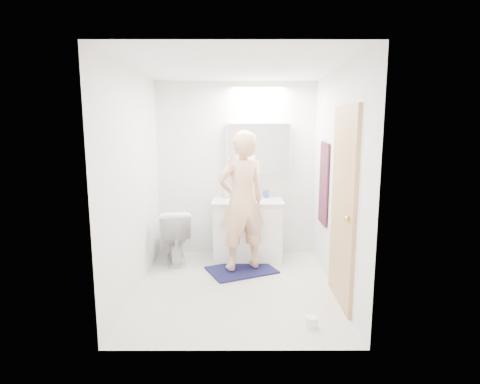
{
  "coord_description": "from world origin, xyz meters",
  "views": [
    {
      "loc": [
        0.04,
        -4.11,
        1.79
      ],
      "look_at": [
        0.05,
        0.25,
        1.05
      ],
      "focal_mm": 28.76,
      "sensor_mm": 36.0,
      "label": 1
    }
  ],
  "objects_px": {
    "soap_bottle_a": "(227,190)",
    "toothbrush_cup": "(266,194)",
    "vanity_cabinet": "(247,231)",
    "medicine_cabinet": "(258,148)",
    "soap_bottle_b": "(238,191)",
    "toilet": "(175,235)",
    "toilet_paper_roll": "(311,322)",
    "person": "(242,201)"
  },
  "relations": [
    {
      "from": "soap_bottle_b",
      "to": "toilet_paper_roll",
      "type": "relative_size",
      "value": 1.64
    },
    {
      "from": "vanity_cabinet",
      "to": "medicine_cabinet",
      "type": "distance_m",
      "value": 1.14
    },
    {
      "from": "medicine_cabinet",
      "to": "soap_bottle_b",
      "type": "relative_size",
      "value": 4.89
    },
    {
      "from": "soap_bottle_b",
      "to": "toothbrush_cup",
      "type": "relative_size",
      "value": 1.74
    },
    {
      "from": "vanity_cabinet",
      "to": "medicine_cabinet",
      "type": "bearing_deg",
      "value": 55.19
    },
    {
      "from": "toilet",
      "to": "medicine_cabinet",
      "type": "bearing_deg",
      "value": -175.11
    },
    {
      "from": "vanity_cabinet",
      "to": "soap_bottle_b",
      "type": "distance_m",
      "value": 0.57
    },
    {
      "from": "medicine_cabinet",
      "to": "person",
      "type": "height_order",
      "value": "medicine_cabinet"
    },
    {
      "from": "vanity_cabinet",
      "to": "person",
      "type": "distance_m",
      "value": 0.7
    },
    {
      "from": "soap_bottle_a",
      "to": "toothbrush_cup",
      "type": "distance_m",
      "value": 0.55
    },
    {
      "from": "person",
      "to": "toilet_paper_roll",
      "type": "distance_m",
      "value": 1.73
    },
    {
      "from": "toilet",
      "to": "person",
      "type": "height_order",
      "value": "person"
    },
    {
      "from": "toilet",
      "to": "toilet_paper_roll",
      "type": "xyz_separation_m",
      "value": [
        1.51,
        -1.73,
        -0.31
      ]
    },
    {
      "from": "soap_bottle_b",
      "to": "toothbrush_cup",
      "type": "xyz_separation_m",
      "value": [
        0.39,
        -0.02,
        -0.04
      ]
    },
    {
      "from": "person",
      "to": "soap_bottle_a",
      "type": "bearing_deg",
      "value": -95.83
    },
    {
      "from": "medicine_cabinet",
      "to": "person",
      "type": "relative_size",
      "value": 0.52
    },
    {
      "from": "medicine_cabinet",
      "to": "soap_bottle_b",
      "type": "height_order",
      "value": "medicine_cabinet"
    },
    {
      "from": "toilet",
      "to": "soap_bottle_a",
      "type": "bearing_deg",
      "value": -170.14
    },
    {
      "from": "toilet",
      "to": "person",
      "type": "bearing_deg",
      "value": 146.64
    },
    {
      "from": "soap_bottle_a",
      "to": "toothbrush_cup",
      "type": "height_order",
      "value": "soap_bottle_a"
    },
    {
      "from": "vanity_cabinet",
      "to": "toilet",
      "type": "xyz_separation_m",
      "value": [
        -0.97,
        -0.11,
        -0.03
      ]
    },
    {
      "from": "vanity_cabinet",
      "to": "toothbrush_cup",
      "type": "xyz_separation_m",
      "value": [
        0.26,
        0.16,
        0.48
      ]
    },
    {
      "from": "soap_bottle_b",
      "to": "soap_bottle_a",
      "type": "bearing_deg",
      "value": -169.21
    },
    {
      "from": "toilet",
      "to": "soap_bottle_a",
      "type": "height_order",
      "value": "soap_bottle_a"
    },
    {
      "from": "soap_bottle_b",
      "to": "toilet_paper_roll",
      "type": "bearing_deg",
      "value": -71.71
    },
    {
      "from": "vanity_cabinet",
      "to": "toothbrush_cup",
      "type": "distance_m",
      "value": 0.57
    },
    {
      "from": "person",
      "to": "soap_bottle_b",
      "type": "distance_m",
      "value": 0.66
    },
    {
      "from": "person",
      "to": "soap_bottle_b",
      "type": "xyz_separation_m",
      "value": [
        -0.05,
        0.65,
        0.02
      ]
    },
    {
      "from": "toilet",
      "to": "soap_bottle_a",
      "type": "relative_size",
      "value": 3.13
    },
    {
      "from": "vanity_cabinet",
      "to": "soap_bottle_b",
      "type": "height_order",
      "value": "soap_bottle_b"
    },
    {
      "from": "soap_bottle_b",
      "to": "toothbrush_cup",
      "type": "height_order",
      "value": "soap_bottle_b"
    },
    {
      "from": "toilet",
      "to": "soap_bottle_a",
      "type": "xyz_separation_m",
      "value": [
        0.68,
        0.27,
        0.57
      ]
    },
    {
      "from": "medicine_cabinet",
      "to": "toothbrush_cup",
      "type": "height_order",
      "value": "medicine_cabinet"
    },
    {
      "from": "person",
      "to": "toilet",
      "type": "bearing_deg",
      "value": -46.01
    },
    {
      "from": "vanity_cabinet",
      "to": "toothbrush_cup",
      "type": "bearing_deg",
      "value": 31.71
    },
    {
      "from": "vanity_cabinet",
      "to": "toilet_paper_roll",
      "type": "bearing_deg",
      "value": -73.71
    },
    {
      "from": "toilet",
      "to": "toothbrush_cup",
      "type": "distance_m",
      "value": 1.36
    },
    {
      "from": "toothbrush_cup",
      "to": "toilet_paper_roll",
      "type": "bearing_deg",
      "value": -82.03
    },
    {
      "from": "person",
      "to": "toilet_paper_roll",
      "type": "bearing_deg",
      "value": 90.4
    },
    {
      "from": "medicine_cabinet",
      "to": "soap_bottle_a",
      "type": "xyz_separation_m",
      "value": [
        -0.43,
        -0.06,
        -0.56
      ]
    },
    {
      "from": "medicine_cabinet",
      "to": "soap_bottle_a",
      "type": "relative_size",
      "value": 3.8
    },
    {
      "from": "medicine_cabinet",
      "to": "toilet",
      "type": "relative_size",
      "value": 1.21
    }
  ]
}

